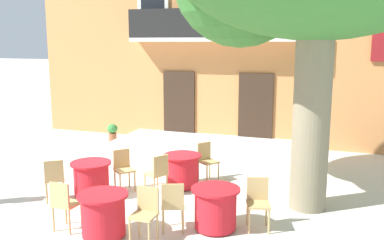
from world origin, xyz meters
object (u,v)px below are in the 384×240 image
(cafe_chair_near_tree_0, at_px, (206,159))
(cafe_chair_far_side_0, at_px, (64,202))
(cafe_chair_middle_0, at_px, (258,200))
(cafe_chair_front_1, at_px, (54,177))
(cafe_table_front, at_px, (91,179))
(cafe_chair_near_tree_1, at_px, (158,172))
(ground_planter_left, at_px, (112,132))
(cafe_table_far_side, at_px, (103,214))
(cafe_chair_far_side_1, at_px, (145,211))
(cafe_chair_front_0, at_px, (123,167))
(cafe_chair_middle_1, at_px, (173,203))
(cafe_table_middle, at_px, (215,208))
(cafe_table_near_tree, at_px, (182,170))

(cafe_chair_near_tree_0, bearing_deg, cafe_chair_far_side_0, -113.22)
(cafe_chair_middle_0, distance_m, cafe_chair_front_1, 4.20)
(cafe_table_front, height_order, cafe_chair_front_1, cafe_chair_front_1)
(cafe_chair_near_tree_1, relative_size, cafe_chair_far_side_0, 1.00)
(cafe_chair_near_tree_0, bearing_deg, ground_planter_left, 146.80)
(cafe_chair_front_1, bearing_deg, cafe_chair_near_tree_1, 29.08)
(cafe_table_far_side, height_order, cafe_chair_far_side_1, cafe_chair_far_side_1)
(cafe_chair_front_0, bearing_deg, cafe_table_front, -125.45)
(cafe_chair_near_tree_0, relative_size, cafe_table_far_side, 1.05)
(cafe_chair_far_side_0, bearing_deg, ground_planter_left, 112.46)
(cafe_chair_middle_0, bearing_deg, cafe_chair_far_side_1, -146.33)
(cafe_chair_far_side_1, bearing_deg, cafe_chair_near_tree_1, 108.25)
(cafe_chair_middle_0, xyz_separation_m, cafe_table_front, (-3.65, 0.41, -0.14))
(cafe_chair_far_side_0, bearing_deg, cafe_chair_middle_1, 17.98)
(cafe_chair_near_tree_1, bearing_deg, cafe_table_middle, -36.64)
(cafe_chair_far_side_0, bearing_deg, cafe_chair_front_1, 132.77)
(cafe_chair_near_tree_1, height_order, cafe_chair_far_side_1, same)
(cafe_chair_near_tree_0, height_order, cafe_table_far_side, cafe_chair_near_tree_0)
(cafe_chair_near_tree_0, xyz_separation_m, cafe_table_front, (-1.99, -1.87, -0.14))
(cafe_table_far_side, bearing_deg, cafe_chair_front_0, 109.97)
(cafe_chair_near_tree_1, height_order, cafe_table_far_side, cafe_chair_near_tree_1)
(cafe_table_near_tree, relative_size, cafe_chair_middle_1, 0.95)
(cafe_chair_front_1, xyz_separation_m, cafe_chair_far_side_1, (2.54, -1.00, 0.00))
(cafe_table_near_tree, distance_m, ground_planter_left, 4.94)
(cafe_chair_middle_0, relative_size, ground_planter_left, 1.44)
(cafe_chair_near_tree_0, height_order, cafe_chair_front_1, same)
(cafe_chair_far_side_1, bearing_deg, cafe_table_middle, 40.21)
(cafe_chair_middle_0, xyz_separation_m, cafe_chair_middle_1, (-1.36, -0.65, 0.00))
(cafe_chair_near_tree_0, distance_m, cafe_chair_front_0, 2.00)
(cafe_chair_near_tree_1, distance_m, cafe_table_far_side, 2.12)
(cafe_chair_middle_0, relative_size, cafe_chair_far_side_0, 1.00)
(cafe_table_far_side, bearing_deg, cafe_chair_front_1, 148.89)
(cafe_chair_near_tree_0, xyz_separation_m, cafe_chair_near_tree_1, (-0.67, -1.35, 0.00))
(cafe_chair_front_0, distance_m, cafe_table_far_side, 2.36)
(cafe_chair_front_0, relative_size, ground_planter_left, 1.44)
(cafe_table_far_side, distance_m, cafe_chair_far_side_0, 0.77)
(cafe_table_middle, height_order, cafe_chair_far_side_0, cafe_chair_far_side_0)
(cafe_chair_near_tree_1, xyz_separation_m, cafe_chair_middle_0, (2.33, -0.93, 0.00))
(cafe_chair_near_tree_0, height_order, cafe_chair_near_tree_1, same)
(cafe_chair_front_0, relative_size, cafe_chair_far_side_1, 1.00)
(cafe_chair_near_tree_1, xyz_separation_m, cafe_chair_far_side_1, (0.67, -2.04, 0.00))
(cafe_chair_near_tree_1, distance_m, cafe_chair_front_1, 2.14)
(cafe_table_middle, relative_size, cafe_chair_far_side_1, 0.95)
(cafe_chair_front_1, distance_m, cafe_chair_far_side_1, 2.73)
(cafe_chair_middle_1, distance_m, cafe_chair_front_0, 2.49)
(cafe_table_front, bearing_deg, cafe_table_near_tree, 36.87)
(cafe_table_far_side, xyz_separation_m, cafe_chair_far_side_1, (0.75, 0.08, 0.14))
(cafe_chair_middle_1, height_order, cafe_chair_far_side_0, same)
(cafe_chair_near_tree_0, distance_m, cafe_chair_front_1, 3.48)
(cafe_chair_far_side_1, height_order, ground_planter_left, cafe_chair_far_side_1)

